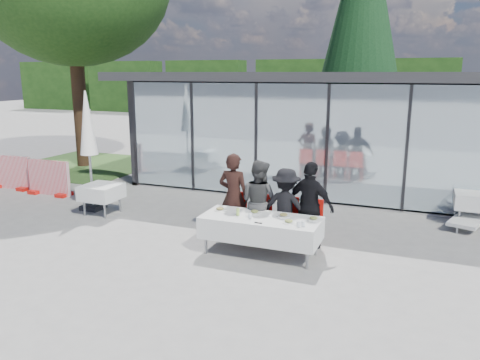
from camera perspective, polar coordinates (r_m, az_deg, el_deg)
name	(u,v)px	position (r m, az deg, el deg)	size (l,w,h in m)	color
ground	(230,252)	(9.25, -1.24, -8.79)	(90.00, 90.00, 0.00)	gray
pavilion	(383,113)	(16.18, 17.01, 7.87)	(14.80, 8.80, 3.44)	gray
treeline	(352,89)	(36.32, 13.46, 10.69)	(62.50, 2.00, 4.40)	black
dining_table	(261,228)	(8.97, 2.55, -5.84)	(2.26, 0.96, 0.75)	silver
diner_a	(234,196)	(9.73, -0.79, -2.01)	(0.67, 0.67, 1.82)	black
diner_chair_a	(235,212)	(9.92, -0.58, -3.97)	(0.44, 0.44, 0.97)	red
diner_b	(259,201)	(9.55, 2.33, -2.63)	(0.84, 0.84, 1.72)	#454545
diner_chair_b	(260,215)	(9.73, 2.49, -4.33)	(0.44, 0.44, 0.97)	red
diner_c	(286,207)	(9.41, 5.59, -3.35)	(1.03, 1.03, 1.59)	black
diner_chair_c	(287,218)	(9.56, 5.71, -4.68)	(0.44, 0.44, 0.97)	red
diner_d	(310,206)	(9.26, 8.56, -3.15)	(1.03, 1.03, 1.76)	black
diner_chair_d	(311,221)	(9.45, 8.61, -4.99)	(0.44, 0.44, 0.97)	red
plate_a	(220,209)	(9.32, -2.47, -3.58)	(0.24, 0.24, 0.07)	white
plate_b	(255,212)	(9.13, 1.79, -3.92)	(0.24, 0.24, 0.07)	white
plate_c	(284,215)	(8.96, 5.35, -4.30)	(0.24, 0.24, 0.07)	white
plate_d	(314,219)	(8.83, 8.96, -4.67)	(0.24, 0.24, 0.07)	white
plate_extra	(289,222)	(8.60, 5.97, -5.06)	(0.24, 0.24, 0.07)	white
juice_bottle	(238,212)	(8.98, -0.26, -3.91)	(0.06, 0.06, 0.14)	#9FC853
drinking_glasses	(283,221)	(8.55, 5.30, -5.00)	(1.12, 0.22, 0.10)	silver
folded_eyeglasses	(258,223)	(8.55, 2.25, -5.24)	(0.14, 0.03, 0.01)	black
spare_table_left	(101,192)	(11.99, -16.54, -1.43)	(0.86, 0.86, 0.74)	silver
spare_table_right	(474,200)	(12.05, 26.67, -2.24)	(0.86, 0.86, 0.74)	silver
market_umbrella	(88,132)	(12.22, -18.06, 5.64)	(0.50, 0.50, 3.00)	black
lounger	(471,215)	(11.94, 26.30, -3.81)	(0.98, 1.45, 0.72)	silver
conifer_tree	(362,9)	(21.25, 14.69, 19.49)	(4.00, 4.00, 10.50)	#382316
grass_patch	(85,165)	(18.59, -18.42, 1.71)	(5.00, 5.00, 0.02)	#385926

